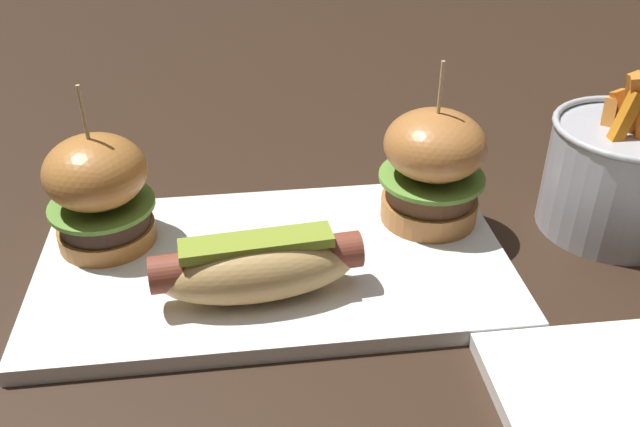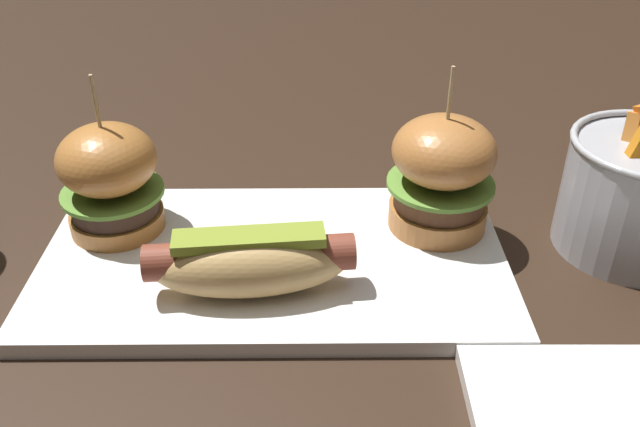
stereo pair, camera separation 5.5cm
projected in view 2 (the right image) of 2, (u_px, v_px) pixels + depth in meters
ground_plane at (274, 267)px, 0.58m from camera, size 3.00×3.00×0.00m
platter_main at (274, 260)px, 0.58m from camera, size 0.39×0.22×0.01m
hot_dog at (250, 261)px, 0.52m from camera, size 0.16×0.07×0.05m
slider_left at (110, 178)px, 0.58m from camera, size 0.09×0.09×0.14m
slider_right at (442, 173)px, 0.58m from camera, size 0.09×0.09×0.15m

